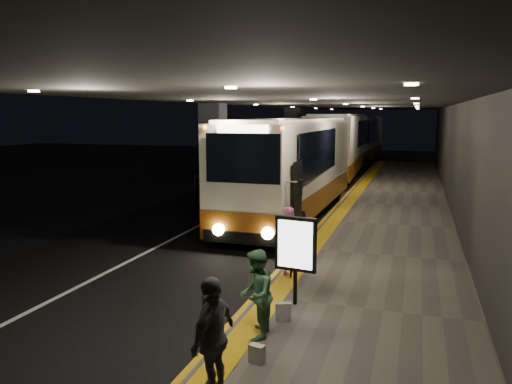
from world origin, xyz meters
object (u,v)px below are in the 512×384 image
Objects in this scene: coach_main at (293,172)px; bag_polka at (283,312)px; coach_third at (358,141)px; passenger_waiting_green at (256,294)px; bag_plain at (257,354)px; passenger_boarding at (290,241)px; stanchion_post at (291,256)px; info_sign at (296,246)px; passenger_waiting_grey at (213,337)px; coach_second at (339,148)px.

coach_main is 10.56m from bag_polka.
coach_third reaches higher than passenger_waiting_green.
bag_polka is at bearing 90.88° from bag_plain.
passenger_boarding is 3.60m from passenger_waiting_green.
coach_third is 33.61m from bag_polka.
bag_plain is 0.27× the size of stanchion_post.
info_sign reaches higher than stanchion_post.
passenger_waiting_green is 3.32m from stanchion_post.
passenger_boarding is at bearing 97.43° from bag_plain.
coach_third is at bearing -168.72° from passenger_waiting_grey.
bag_plain is at bearing -83.46° from coach_third.
passenger_waiting_green is at bearing -91.75° from info_sign.
passenger_waiting_green is at bearing -108.13° from bag_polka.
stanchion_post is at bearing -86.21° from coach_second.
info_sign is at bearing 162.46° from passenger_waiting_green.
passenger_boarding reaches higher than bag_polka.
coach_second is at bearing -88.17° from coach_third.
coach_second reaches higher than coach_main.
passenger_waiting_grey is 4.86× the size of bag_polka.
passenger_waiting_grey is at bearing -7.90° from passenger_waiting_green.
coach_second is 25.48m from bag_plain.
passenger_waiting_green is 1.79m from info_sign.
coach_second is 20.97m from passenger_boarding.
stanchion_post is (-0.49, 4.17, 0.39)m from bag_plain.
coach_main is at bearing 102.79° from bag_polka.
coach_second is 35.45× the size of bag_polka.
coach_third is 11.09× the size of stanchion_post.
coach_third is (0.12, 9.88, -0.07)m from coach_second.
passenger_waiting_grey reaches higher than passenger_waiting_green.
coach_main reaches higher than info_sign.
passenger_waiting_grey is (0.29, -5.49, 0.03)m from passenger_boarding.
stanchion_post is (-0.20, 5.21, -0.31)m from passenger_waiting_grey.
stanchion_post is at bearing -169.97° from passenger_waiting_grey.
coach_second is 23.80m from bag_polka.
coach_second is at bearing 104.26° from info_sign.
coach_main is 0.96× the size of coach_second.
bag_polka is 1.69m from bag_plain.
stanchion_post is (-0.46, 2.48, 0.37)m from bag_polka.
coach_third reaches higher than stanchion_post.
info_sign reaches higher than passenger_waiting_grey.
passenger_waiting_green is 1.06m from bag_polka.
coach_second is at bearing 21.79° from passenger_boarding.
passenger_waiting_grey is at bearing -79.97° from coach_main.
stanchion_post is (2.10, -21.13, -1.18)m from coach_second.
stanchion_post is at bearing -75.49° from coach_main.
coach_third is at bearing 175.62° from passenger_waiting_green.
passenger_boarding is 2.01m from info_sign.
coach_main is 23.30m from coach_third.
coach_main reaches higher than passenger_waiting_green.
coach_second is 6.85× the size of info_sign.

